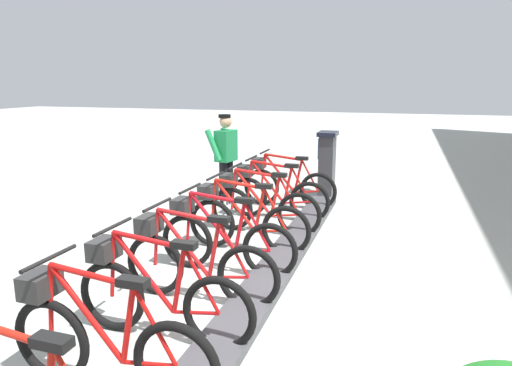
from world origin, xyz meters
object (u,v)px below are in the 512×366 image
Objects in this scene: bike_docked_3 at (243,220)px; bike_docked_7 at (101,339)px; bike_docked_1 at (274,193)px; bike_docked_2 at (260,205)px; bike_docked_6 at (155,293)px; worker_near_rack at (226,156)px; bike_docked_4 at (221,238)px; bike_docked_0 at (285,184)px; bike_docked_5 at (193,261)px; payment_kiosk at (327,163)px.

bike_docked_3 and bike_docked_7 have the same top height.
bike_docked_2 is (0.00, 0.78, 0.00)m from bike_docked_1.
bike_docked_6 and bike_docked_7 have the same top height.
bike_docked_1 is at bearing -90.00° from bike_docked_6.
bike_docked_6 is 0.78m from bike_docked_7.
worker_near_rack is (1.09, -1.39, 0.48)m from bike_docked_2.
bike_docked_3 and bike_docked_4 have the same top height.
bike_docked_0 is 3.88m from bike_docked_5.
bike_docked_1 is at bearing 72.79° from payment_kiosk.
bike_docked_0 is 1.00× the size of bike_docked_7.
bike_docked_3 is 3.11m from bike_docked_7.
bike_docked_3 is (0.00, 1.55, 0.00)m from bike_docked_1.
bike_docked_0 is 1.00× the size of bike_docked_3.
worker_near_rack reaches higher than bike_docked_1.
payment_kiosk reaches higher than bike_docked_3.
bike_docked_0 is 1.00× the size of bike_docked_6.
worker_near_rack is at bearing -78.37° from bike_docked_7.
bike_docked_3 and bike_docked_5 have the same top height.
bike_docked_2 is at bearing 90.00° from bike_docked_1.
bike_docked_3 is 1.00× the size of bike_docked_4.
worker_near_rack is at bearing 36.63° from payment_kiosk.
bike_docked_7 is at bearing 90.00° from bike_docked_6.
bike_docked_1 is at bearing -90.00° from bike_docked_3.
bike_docked_6 is at bearing 90.00° from bike_docked_2.
bike_docked_5 is at bearing -90.00° from bike_docked_7.
bike_docked_3 is (0.00, 0.78, 0.00)m from bike_docked_2.
bike_docked_3 is 2.33m from bike_docked_6.
bike_docked_7 is at bearing 101.63° from worker_near_rack.
payment_kiosk is 2.69m from bike_docked_2.
payment_kiosk is at bearing -99.55° from bike_docked_3.
bike_docked_4 is 1.55m from bike_docked_6.
bike_docked_7 is (0.00, 0.78, 0.00)m from bike_docked_6.
bike_docked_1 and bike_docked_2 have the same top height.
bike_docked_4 is 1.00× the size of bike_docked_6.
worker_near_rack reaches higher than bike_docked_5.
bike_docked_1 is 2.33m from bike_docked_4.
bike_docked_0 is 1.20m from worker_near_rack.
bike_docked_6 is at bearing 90.00° from bike_docked_1.
payment_kiosk is 3.45m from bike_docked_3.
payment_kiosk is 0.74× the size of bike_docked_5.
bike_docked_3 is 0.78m from bike_docked_4.
bike_docked_4 is at bearing 90.00° from bike_docked_2.
bike_docked_0 is 1.00× the size of bike_docked_1.
bike_docked_7 is (0.00, 2.33, 0.00)m from bike_docked_4.
bike_docked_1 is at bearing 150.52° from worker_near_rack.
bike_docked_6 is (0.00, 4.66, 0.00)m from bike_docked_0.
bike_docked_6 is (0.00, 0.78, 0.00)m from bike_docked_5.
payment_kiosk reaches higher than bike_docked_5.
bike_docked_2 is at bearing -90.00° from bike_docked_4.
bike_docked_6 is (0.57, 5.73, -0.24)m from payment_kiosk.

